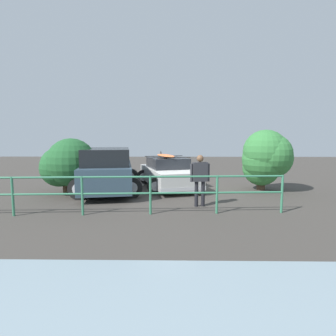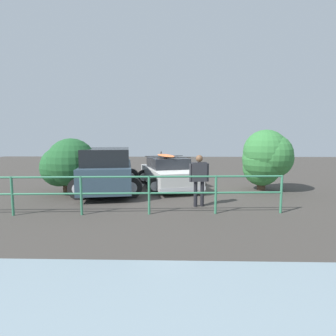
{
  "view_description": "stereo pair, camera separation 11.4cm",
  "coord_description": "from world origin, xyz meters",
  "px_view_note": "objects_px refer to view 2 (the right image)",
  "views": [
    {
      "loc": [
        -0.01,
        11.55,
        2.14
      ],
      "look_at": [
        0.16,
        0.46,
        0.95
      ],
      "focal_mm": 28.0,
      "sensor_mm": 36.0,
      "label": 1
    },
    {
      "loc": [
        -0.13,
        11.54,
        2.14
      ],
      "look_at": [
        0.16,
        0.46,
        0.95
      ],
      "focal_mm": 28.0,
      "sensor_mm": 36.0,
      "label": 2
    }
  ],
  "objects_px": {
    "suv_car": "(108,169)",
    "bush_near_left": "(266,157)",
    "sedan_car": "(168,173)",
    "bush_near_right": "(70,165)",
    "person_bystander": "(199,176)"
  },
  "relations": [
    {
      "from": "sedan_car",
      "to": "bush_near_right",
      "type": "relative_size",
      "value": 1.83
    },
    {
      "from": "person_bystander",
      "to": "suv_car",
      "type": "bearing_deg",
      "value": -34.45
    },
    {
      "from": "suv_car",
      "to": "person_bystander",
      "type": "bearing_deg",
      "value": 145.55
    },
    {
      "from": "person_bystander",
      "to": "bush_near_right",
      "type": "distance_m",
      "value": 5.26
    },
    {
      "from": "suv_car",
      "to": "bush_near_left",
      "type": "distance_m",
      "value": 6.6
    },
    {
      "from": "sedan_car",
      "to": "person_bystander",
      "type": "bearing_deg",
      "value": 107.64
    },
    {
      "from": "person_bystander",
      "to": "bush_near_left",
      "type": "xyz_separation_m",
      "value": [
        -3.03,
        -2.65,
        0.42
      ]
    },
    {
      "from": "suv_car",
      "to": "person_bystander",
      "type": "height_order",
      "value": "suv_car"
    },
    {
      "from": "sedan_car",
      "to": "suv_car",
      "type": "bearing_deg",
      "value": 21.19
    },
    {
      "from": "sedan_car",
      "to": "bush_near_left",
      "type": "xyz_separation_m",
      "value": [
        -4.11,
        0.75,
        0.77
      ]
    },
    {
      "from": "person_bystander",
      "to": "bush_near_left",
      "type": "height_order",
      "value": "bush_near_left"
    },
    {
      "from": "person_bystander",
      "to": "bush_near_right",
      "type": "height_order",
      "value": "bush_near_right"
    },
    {
      "from": "person_bystander",
      "to": "bush_near_right",
      "type": "xyz_separation_m",
      "value": [
        4.91,
        -1.88,
        0.16
      ]
    },
    {
      "from": "suv_car",
      "to": "bush_near_right",
      "type": "xyz_separation_m",
      "value": [
        1.36,
        0.56,
        0.23
      ]
    },
    {
      "from": "suv_car",
      "to": "bush_near_right",
      "type": "bearing_deg",
      "value": 22.31
    }
  ]
}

